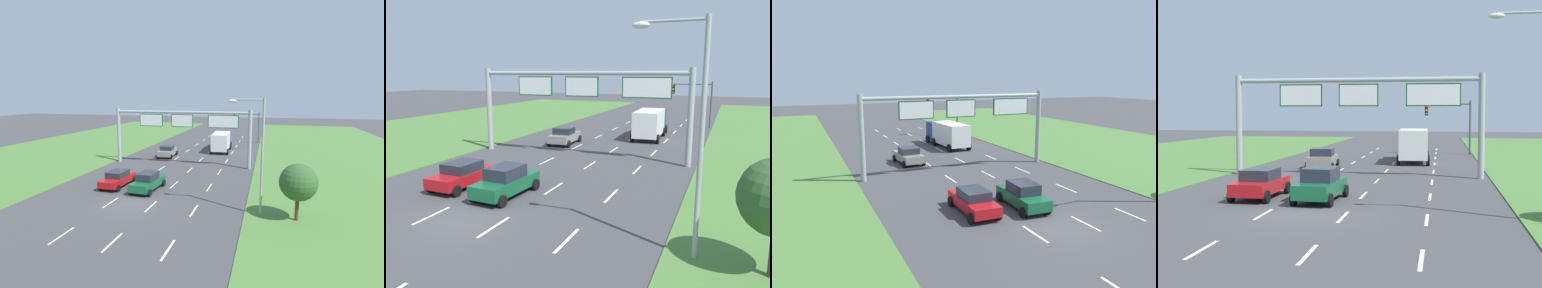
% 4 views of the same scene
% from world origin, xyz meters
% --- Properties ---
extents(ground_plane, '(200.00, 200.00, 0.00)m').
position_xyz_m(ground_plane, '(0.00, 0.00, 0.00)').
color(ground_plane, '#424244').
extents(lane_dashes_inner_left, '(0.14, 62.40, 0.01)m').
position_xyz_m(lane_dashes_inner_left, '(-1.75, 12.00, 0.00)').
color(lane_dashes_inner_left, white).
rests_on(lane_dashes_inner_left, ground_plane).
extents(lane_dashes_inner_right, '(0.14, 62.40, 0.01)m').
position_xyz_m(lane_dashes_inner_right, '(1.75, 12.00, 0.00)').
color(lane_dashes_inner_right, white).
rests_on(lane_dashes_inner_right, ground_plane).
extents(lane_dashes_slip, '(0.14, 62.40, 0.01)m').
position_xyz_m(lane_dashes_slip, '(5.25, 12.00, 0.00)').
color(lane_dashes_slip, white).
rests_on(lane_dashes_slip, ground_plane).
extents(car_near_red, '(2.19, 4.33, 1.68)m').
position_xyz_m(car_near_red, '(-0.07, 3.80, 0.83)').
color(car_near_red, '#145633').
rests_on(car_near_red, ground_plane).
extents(car_lead_silver, '(2.14, 4.38, 1.51)m').
position_xyz_m(car_lead_silver, '(-3.36, 4.29, 0.77)').
color(car_lead_silver, red).
rests_on(car_lead_silver, ground_plane).
extents(car_mid_lane, '(2.32, 4.18, 1.60)m').
position_xyz_m(car_mid_lane, '(-3.34, 18.77, 0.79)').
color(car_mid_lane, gray).
rests_on(car_mid_lane, ground_plane).
extents(box_truck, '(2.93, 8.09, 2.90)m').
position_xyz_m(box_truck, '(3.40, 25.46, 1.61)').
color(box_truck, navy).
rests_on(box_truck, ground_plane).
extents(sign_gantry, '(17.24, 0.44, 7.00)m').
position_xyz_m(sign_gantry, '(0.25, 14.23, 4.96)').
color(sign_gantry, '#9EA0A5').
rests_on(sign_gantry, ground_plane).
extents(traffic_light_mast, '(4.76, 0.49, 5.60)m').
position_xyz_m(traffic_light_mast, '(6.79, 34.79, 3.87)').
color(traffic_light_mast, '#47494F').
rests_on(traffic_light_mast, ground_plane).
extents(street_lamp, '(2.61, 0.32, 8.50)m').
position_xyz_m(street_lamp, '(9.75, 0.35, 5.08)').
color(street_lamp, '#9EA0A5').
rests_on(street_lamp, ground_plane).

